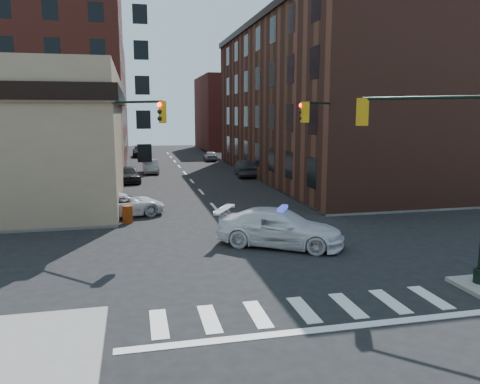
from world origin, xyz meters
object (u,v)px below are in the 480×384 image
parked_car_wnear (129,174)px  barrel_road (252,219)px  police_car (280,228)px  pedestrian_a (109,207)px  barricade_nw_a (56,210)px  pedestrian_b (10,213)px  barrel_bank (128,214)px  parked_car_wfar (151,167)px  parked_car_enear (245,168)px  pickup (123,205)px

parked_car_wnear → barrel_road: size_ratio=4.82×
police_car → pedestrian_a: size_ratio=3.52×
pedestrian_a → barricade_nw_a: 3.39m
pedestrian_b → barrel_bank: size_ratio=1.64×
parked_car_wfar → barrel_bank: (-2.08, -22.04, -0.18)m
parked_car_wnear → barrel_bank: 15.98m
parked_car_enear → parked_car_wfar: bearing=-20.8°
parked_car_wnear → pedestrian_a: bearing=-99.3°
parked_car_wfar → pedestrian_b: 23.96m
parked_car_wnear → pickup: bearing=-97.0°
police_car → pickup: size_ratio=1.18×
parked_car_wfar → pedestrian_a: pedestrian_a is taller
parked_car_wnear → barrel_bank: parked_car_wnear is taller
pedestrian_a → pedestrian_b: (-4.96, -0.47, -0.02)m
pickup → barrel_road: 8.13m
barricade_nw_a → police_car: bearing=-33.8°
barrel_road → police_car: bearing=-84.3°
pickup → barricade_nw_a: 3.73m
parked_car_wfar → pedestrian_b: pedestrian_b is taller
police_car → barrel_bank: size_ratio=5.95×
parked_car_wfar → barricade_nw_a: size_ratio=3.43×
police_car → parked_car_wnear: (-6.95, 22.24, -0.13)m
police_car → barrel_bank: police_car is taller
barrel_bank → parked_car_enear: bearing=58.0°
parked_car_wfar → barricade_nw_a: bearing=-109.2°
pedestrian_a → parked_car_wfar: bearing=110.3°
parked_car_wfar → pedestrian_a: 22.32m
barrel_road → barrel_bank: 7.01m
police_car → pedestrian_b: 14.12m
parked_car_wfar → barrel_road: 24.90m
barrel_bank → police_car: bearing=-42.0°
pickup → barrel_road: (6.87, -4.34, -0.25)m
police_car → parked_car_enear: size_ratio=1.25×
parked_car_wfar → pedestrian_b: (-8.04, -22.58, 0.29)m
police_car → parked_car_enear: (4.02, 23.79, -0.08)m
pickup → barrel_bank: pickup is taller
parked_car_enear → barricade_nw_a: parked_car_enear is taller
pickup → barrel_road: size_ratio=5.63×
parked_car_wfar → barricade_nw_a: parked_car_wfar is taller
police_car → pedestrian_a: bearing=82.5°
parked_car_wfar → barrel_bank: 22.14m
police_car → barrel_bank: bearing=78.5°
parked_car_wfar → pedestrian_b: bearing=-112.3°
parked_car_wnear → barrel_bank: (0.00, -15.98, -0.23)m
parked_car_wfar → barricade_nw_a: 21.46m
pickup → barrel_bank: size_ratio=5.02×
parked_car_wfar → barrel_bank: size_ratio=4.13×
pedestrian_a → barrel_bank: (1.00, 0.06, -0.49)m
pickup → barrel_road: bearing=-135.5°
parked_car_wnear → police_car: bearing=-78.4°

